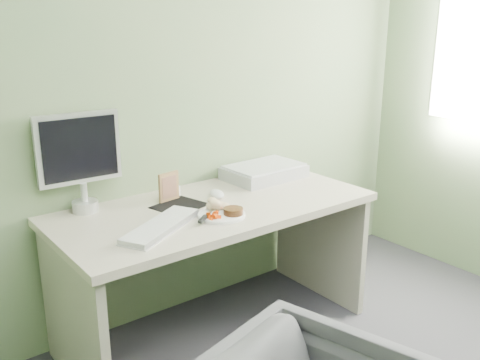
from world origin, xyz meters
TOP-DOWN VIEW (x-y plane):
  - wall_back at (0.00, 2.00)m, footprint 3.50×0.00m
  - desk at (0.00, 1.62)m, footprint 1.60×0.75m
  - plate at (-0.07, 1.47)m, footprint 0.23×0.23m
  - steak at (-0.03, 1.43)m, footprint 0.12×0.12m
  - potato_pile at (-0.05, 1.53)m, footprint 0.12×0.10m
  - carrot_heap at (-0.13, 1.44)m, footprint 0.06×0.06m
  - steak_knife at (-0.17, 1.46)m, footprint 0.18×0.14m
  - mousepad at (-0.15, 1.71)m, footprint 0.28×0.26m
  - keyboard at (-0.37, 1.50)m, footprint 0.47×0.34m
  - computer_mouse at (0.07, 1.70)m, footprint 0.10×0.13m
  - photo_frame at (-0.15, 1.81)m, footprint 0.12×0.03m
  - eyedrop_bottle at (-0.06, 1.87)m, footprint 0.02×0.02m
  - scanner at (0.49, 1.83)m, footprint 0.46×0.31m
  - monitor at (-0.55, 1.94)m, footprint 0.40×0.12m

SIDE VIEW (x-z plane):
  - desk at x=0.00m, z-range 0.18..0.91m
  - mousepad at x=-0.15m, z-range 0.73..0.73m
  - plate at x=-0.07m, z-range 0.73..0.74m
  - keyboard at x=-0.37m, z-range 0.74..0.76m
  - computer_mouse at x=0.07m, z-range 0.73..0.77m
  - steak_knife at x=-0.17m, z-range 0.75..0.76m
  - steak at x=-0.03m, z-range 0.74..0.77m
  - eyedrop_bottle at x=-0.06m, z-range 0.73..0.79m
  - carrot_heap at x=-0.13m, z-range 0.74..0.78m
  - scanner at x=0.49m, z-range 0.73..0.80m
  - potato_pile at x=-0.05m, z-range 0.74..0.80m
  - photo_frame at x=-0.15m, z-range 0.73..0.88m
  - monitor at x=-0.55m, z-range 0.76..1.24m
  - wall_back at x=0.00m, z-range -0.40..3.10m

